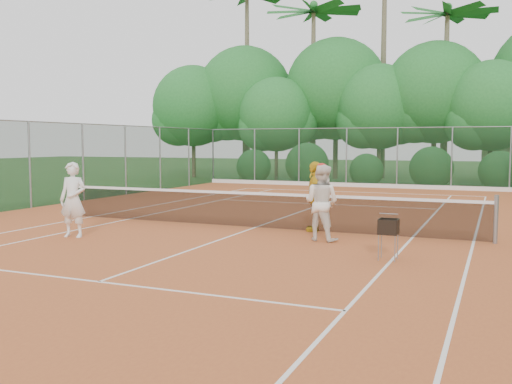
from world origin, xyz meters
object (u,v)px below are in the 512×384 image
player_white (73,200)px  player_yellow (315,196)px  player_center_grp (321,202)px  ball_hopper (388,227)px

player_white → player_yellow: (5.06, 3.20, -0.01)m
player_white → player_center_grp: 5.93m
player_yellow → ball_hopper: player_yellow is taller
player_yellow → ball_hopper: (2.39, -2.93, -0.26)m
player_white → ball_hopper: bearing=-9.9°
player_yellow → ball_hopper: bearing=24.0°
player_yellow → ball_hopper: size_ratio=2.23×
player_white → player_yellow: size_ratio=1.01×
player_center_grp → player_yellow: bearing=113.2°
player_yellow → player_center_grp: bearing=8.0°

